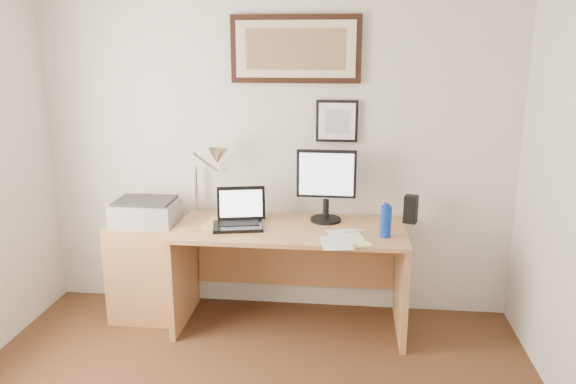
# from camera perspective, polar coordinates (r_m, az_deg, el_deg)

# --- Properties ---
(wall_back) EXTENTS (3.50, 0.02, 2.50)m
(wall_back) POSITION_cam_1_polar(r_m,az_deg,el_deg) (4.16, -1.29, 4.62)
(wall_back) COLOR silver
(wall_back) RESTS_ON ground
(side_cabinet) EXTENTS (0.50, 0.40, 0.73)m
(side_cabinet) POSITION_cam_1_polar(r_m,az_deg,el_deg) (4.32, -14.09, -7.67)
(side_cabinet) COLOR #B0784A
(side_cabinet) RESTS_ON floor
(water_bottle) EXTENTS (0.07, 0.07, 0.21)m
(water_bottle) POSITION_cam_1_polar(r_m,az_deg,el_deg) (3.74, 9.91, -2.97)
(water_bottle) COLOR #0C32A7
(water_bottle) RESTS_ON desk
(bottle_cap) EXTENTS (0.04, 0.04, 0.02)m
(bottle_cap) POSITION_cam_1_polar(r_m,az_deg,el_deg) (3.71, 9.99, -1.28)
(bottle_cap) COLOR #0C32A7
(bottle_cap) RESTS_ON water_bottle
(speaker) EXTENTS (0.11, 0.10, 0.20)m
(speaker) POSITION_cam_1_polar(r_m,az_deg,el_deg) (4.07, 12.37, -1.72)
(speaker) COLOR black
(speaker) RESTS_ON desk
(paper_sheet_a) EXTENTS (0.23, 0.30, 0.00)m
(paper_sheet_a) POSITION_cam_1_polar(r_m,az_deg,el_deg) (3.62, 4.94, -5.16)
(paper_sheet_a) COLOR white
(paper_sheet_a) RESTS_ON desk
(paper_sheet_b) EXTENTS (0.28, 0.35, 0.00)m
(paper_sheet_b) POSITION_cam_1_polar(r_m,az_deg,el_deg) (3.73, 5.92, -4.53)
(paper_sheet_b) COLOR white
(paper_sheet_b) RESTS_ON desk
(sticky_pad) EXTENTS (0.10, 0.10, 0.01)m
(sticky_pad) POSITION_cam_1_polar(r_m,az_deg,el_deg) (3.59, 7.77, -5.30)
(sticky_pad) COLOR #FFFD78
(sticky_pad) RESTS_ON desk
(marker_pen) EXTENTS (0.14, 0.06, 0.02)m
(marker_pen) POSITION_cam_1_polar(r_m,az_deg,el_deg) (3.82, 6.72, -4.00)
(marker_pen) COLOR white
(marker_pen) RESTS_ON desk
(book) EXTENTS (0.20, 0.27, 0.02)m
(book) POSITION_cam_1_polar(r_m,az_deg,el_deg) (3.99, -8.31, -3.21)
(book) COLOR #D4B864
(book) RESTS_ON desk
(desk) EXTENTS (1.60, 0.70, 0.75)m
(desk) POSITION_cam_1_polar(r_m,az_deg,el_deg) (4.06, 0.36, -6.39)
(desk) COLOR #B0784A
(desk) RESTS_ON floor
(laptop) EXTENTS (0.38, 0.36, 0.26)m
(laptop) POSITION_cam_1_polar(r_m,az_deg,el_deg) (3.94, -4.98, -2.63)
(laptop) COLOR black
(laptop) RESTS_ON desk
(lcd_monitor) EXTENTS (0.42, 0.22, 0.52)m
(lcd_monitor) POSITION_cam_1_polar(r_m,az_deg,el_deg) (3.97, 3.91, 1.02)
(lcd_monitor) COLOR black
(lcd_monitor) RESTS_ON desk
(printer) EXTENTS (0.44, 0.34, 0.18)m
(printer) POSITION_cam_1_polar(r_m,az_deg,el_deg) (4.16, -14.26, -1.94)
(printer) COLOR #A3A3A5
(printer) RESTS_ON side_cabinet
(desk_lamp) EXTENTS (0.29, 0.27, 0.53)m
(desk_lamp) POSITION_cam_1_polar(r_m,az_deg,el_deg) (4.06, -7.37, 3.36)
(desk_lamp) COLOR silver
(desk_lamp) RESTS_ON desk
(picture_large) EXTENTS (0.92, 0.04, 0.47)m
(picture_large) POSITION_cam_1_polar(r_m,az_deg,el_deg) (4.05, 0.77, 14.31)
(picture_large) COLOR black
(picture_large) RESTS_ON wall_back
(picture_small) EXTENTS (0.30, 0.03, 0.30)m
(picture_small) POSITION_cam_1_polar(r_m,az_deg,el_deg) (4.06, 4.99, 7.19)
(picture_small) COLOR black
(picture_small) RESTS_ON wall_back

